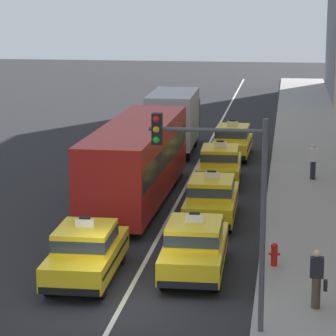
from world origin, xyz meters
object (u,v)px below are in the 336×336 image
(bus_left_second, at_px, (137,158))
(box_truck_left_third, at_px, (175,119))
(taxi_right_nearest, at_px, (195,246))
(pedestrian_mid_block, at_px, (317,279))
(taxi_right_second, at_px, (212,198))
(taxi_left_nearest, at_px, (86,251))
(taxi_right_fourth, at_px, (233,140))
(pedestrian_near_crosswalk, at_px, (313,161))
(taxi_right_third, at_px, (220,164))
(fire_hydrant, at_px, (274,253))
(traffic_light_pole, at_px, (224,187))

(bus_left_second, distance_m, box_truck_left_third, 11.02)
(taxi_right_nearest, xyz_separation_m, pedestrian_mid_block, (3.58, -2.69, 0.09))
(taxi_right_nearest, distance_m, taxi_right_second, 5.97)
(pedestrian_mid_block, bearing_deg, taxi_left_nearest, 165.62)
(taxi_right_fourth, xyz_separation_m, pedestrian_near_crosswalk, (3.98, -5.28, 0.09))
(taxi_left_nearest, xyz_separation_m, bus_left_second, (-0.19, 9.39, 0.94))
(taxi_left_nearest, height_order, pedestrian_near_crosswalk, taxi_left_nearest)
(taxi_right_second, relative_size, pedestrian_near_crosswalk, 2.83)
(box_truck_left_third, bearing_deg, taxi_right_third, -67.04)
(taxi_left_nearest, distance_m, pedestrian_mid_block, 6.93)
(taxi_left_nearest, bearing_deg, fire_hydrant, 16.39)
(box_truck_left_third, xyz_separation_m, pedestrian_near_crosswalk, (7.16, -6.41, -0.81))
(bus_left_second, bearing_deg, fire_hydrant, -53.58)
(pedestrian_near_crosswalk, bearing_deg, taxi_right_fourth, 127.00)
(taxi_left_nearest, height_order, taxi_right_fourth, same)
(bus_left_second, height_order, taxi_right_fourth, bus_left_second)
(pedestrian_near_crosswalk, bearing_deg, taxi_right_second, -118.99)
(taxi_right_nearest, bearing_deg, traffic_light_pole, -74.93)
(taxi_right_fourth, bearing_deg, pedestrian_near_crosswalk, -53.00)
(taxi_left_nearest, relative_size, pedestrian_mid_block, 2.83)
(taxi_left_nearest, distance_m, taxi_right_third, 13.55)
(taxi_left_nearest, distance_m, taxi_right_nearest, 3.28)
(taxi_right_nearest, bearing_deg, box_truck_left_third, 99.62)
(taxi_right_second, height_order, fire_hydrant, taxi_right_second)
(bus_left_second, height_order, traffic_light_pole, traffic_light_pole)
(box_truck_left_third, bearing_deg, taxi_left_nearest, -89.56)
(taxi_right_fourth, distance_m, pedestrian_near_crosswalk, 6.61)
(taxi_right_third, bearing_deg, taxi_right_second, -88.05)
(pedestrian_mid_block, bearing_deg, taxi_right_fourth, 99.97)
(box_truck_left_third, distance_m, taxi_right_third, 7.83)
(taxi_right_third, bearing_deg, taxi_right_nearest, -88.79)
(taxi_right_third, relative_size, fire_hydrant, 6.33)
(taxi_left_nearest, distance_m, bus_left_second, 9.44)
(taxi_left_nearest, height_order, pedestrian_mid_block, taxi_left_nearest)
(taxi_right_second, bearing_deg, taxi_right_third, 91.95)
(pedestrian_mid_block, xyz_separation_m, fire_hydrant, (-1.18, 3.35, -0.42))
(traffic_light_pole, bearing_deg, taxi_left_nearest, 141.16)
(taxi_left_nearest, bearing_deg, pedestrian_mid_block, -14.38)
(taxi_right_nearest, bearing_deg, pedestrian_mid_block, -36.94)
(pedestrian_near_crosswalk, bearing_deg, box_truck_left_third, 138.16)
(taxi_left_nearest, xyz_separation_m, pedestrian_near_crosswalk, (7.00, 14.00, 0.09))
(bus_left_second, height_order, taxi_right_nearest, bus_left_second)
(fire_hydrant, bearing_deg, traffic_light_pole, -103.12)
(bus_left_second, distance_m, taxi_right_fourth, 10.44)
(taxi_right_fourth, height_order, fire_hydrant, taxi_right_fourth)
(taxi_left_nearest, relative_size, bus_left_second, 0.41)
(box_truck_left_third, relative_size, traffic_light_pole, 1.25)
(box_truck_left_third, height_order, taxi_right_nearest, box_truck_left_third)
(pedestrian_mid_block, bearing_deg, box_truck_left_third, 107.26)
(pedestrian_mid_block, height_order, fire_hydrant, pedestrian_mid_block)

